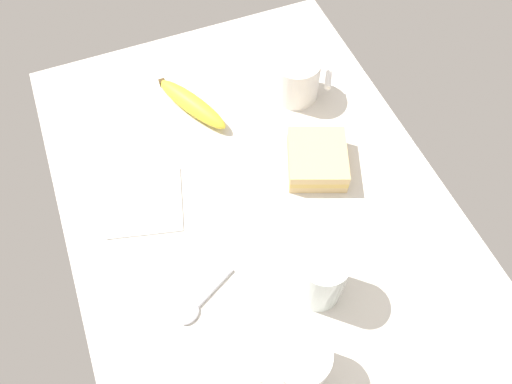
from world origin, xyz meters
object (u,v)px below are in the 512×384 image
Objects in this scene: coffee_mug_black at (296,77)px; paper_napkin at (145,202)px; spoon at (199,305)px; sandwich_main at (317,159)px; coffee_mug_milky at (299,362)px; glass_of_milk at (320,278)px; banana at (192,104)px.

paper_napkin is (13.41, -34.11, -4.29)cm from coffee_mug_black.
sandwich_main is at bearing 121.22° from spoon.
coffee_mug_black is 17.94cm from sandwich_main.
spoon is (-14.07, -10.03, -4.43)cm from coffee_mug_milky.
sandwich_main is 1.29× the size of glass_of_milk.
banana reaches higher than paper_napkin.
sandwich_main is at bearing 82.48° from paper_napkin.
coffee_mug_black is at bearing 161.10° from glass_of_milk.
glass_of_milk is 0.87× the size of paper_napkin.
paper_napkin is at bearing -40.03° from banana.
sandwich_main is 26.57cm from banana.
spoon is (37.50, -11.05, -1.43)cm from banana.
spoon is at bearing -58.78° from sandwich_main.
coffee_mug_black is 1.10× the size of coffee_mug_milky.
banana is at bearing 139.97° from paper_napkin.
banana is at bearing -99.38° from coffee_mug_black.
coffee_mug_black reaches higher than sandwich_main.
glass_of_milk reaches higher than coffee_mug_black.
sandwich_main reaches higher than banana.
sandwich_main is 23.27cm from glass_of_milk.
banana is 1.35× the size of paper_napkin.
glass_of_milk reaches higher than paper_napkin.
paper_napkin is (16.72, -14.04, -1.66)cm from banana.
banana is (-41.77, -6.90, -2.96)cm from glass_of_milk.
sandwich_main is at bearing 38.60° from banana.
sandwich_main is 0.82× the size of banana.
coffee_mug_black is at bearing 137.69° from spoon.
spoon is at bearing -144.51° from coffee_mug_milky.
glass_of_milk is 42.43cm from banana.
spoon is at bearing -103.37° from glass_of_milk.
coffee_mug_milky is 0.95× the size of glass_of_milk.
coffee_mug_milky is 0.83× the size of paper_napkin.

